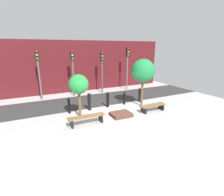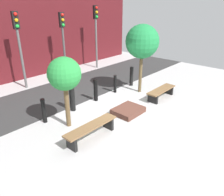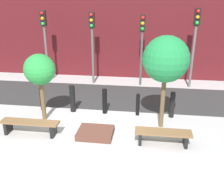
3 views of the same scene
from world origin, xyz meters
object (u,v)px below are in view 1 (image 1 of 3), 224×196
tree_behind_left_bench (79,85)px  tree_behind_right_bench (143,71)px  planter_bed (121,114)px  traffic_light_east (127,61)px  bollard_center (108,100)px  bollard_left (89,102)px  traffic_light_west (38,66)px  bollard_right (124,98)px  bollard_far_right (140,95)px  bench_left (87,118)px  traffic_light_mid_west (73,65)px  traffic_light_mid_east (102,65)px  bench_right (153,107)px  bollard_far_left (69,106)px

tree_behind_left_bench → tree_behind_right_bench: (4.35, -0.00, 0.51)m
planter_bed → traffic_light_east: traffic_light_east is taller
planter_bed → bollard_center: size_ratio=1.15×
planter_bed → bollard_left: bearing=125.4°
tree_behind_right_bench → traffic_light_west: bearing=142.1°
planter_bed → tree_behind_left_bench: 2.98m
tree_behind_left_bench → bollard_left: bearing=44.2°
tree_behind_right_bench → bollard_center: tree_behind_right_bench is taller
bollard_right → bollard_far_right: bearing=0.0°
bench_left → traffic_light_west: bearing=106.0°
planter_bed → traffic_light_mid_west: size_ratio=0.31×
tree_behind_left_bench → bollard_center: size_ratio=2.46×
bollard_center → traffic_light_mid_east: size_ratio=0.28×
bench_right → traffic_light_mid_east: 6.29m
bollard_center → bollard_right: (1.30, 0.00, -0.07)m
bollard_far_left → bollard_right: size_ratio=1.07×
bollard_right → bollard_far_right: 1.30m
tree_behind_right_bench → traffic_light_mid_east: bearing=100.9°
bench_left → planter_bed: (2.17, 0.20, -0.24)m
bollard_center → traffic_light_east: size_ratio=0.26×
bench_left → bollard_right: (3.47, 2.03, 0.08)m
bench_left → bollard_center: 2.98m
planter_bed → bollard_left: bollard_left is taller
traffic_light_west → traffic_light_mid_west: 2.55m
planter_bed → bollard_far_right: (2.60, 1.83, 0.40)m
traffic_light_east → bollard_right: bearing=-123.5°
bollard_center → traffic_light_west: traffic_light_west is taller
bollard_left → bench_right: bearing=-30.3°
bollard_left → bollard_far_right: bollard_left is taller
bench_right → bollard_center: 2.98m
bollard_left → bollard_center: 1.30m
tree_behind_right_bench → bench_right: bearing=-90.0°
planter_bed → tree_behind_right_bench: tree_behind_right_bench is taller
bollard_far_right → tree_behind_left_bench: bearing=-169.9°
bench_right → planter_bed: bearing=174.6°
bollard_center → traffic_light_east: 5.82m
bench_left → tree_behind_right_bench: bearing=15.4°
tree_behind_right_bench → traffic_light_mid_west: bearing=126.5°
bollard_right → traffic_light_east: size_ratio=0.22×
bench_right → tree_behind_left_bench: (-4.35, 1.18, 1.58)m
bench_left → bollard_center: bearing=43.2°
bollard_far_left → traffic_light_mid_west: traffic_light_mid_west is taller
tree_behind_right_bench → bollard_right: bearing=135.8°
bollard_far_left → bollard_center: size_ratio=0.92×
tree_behind_right_bench → bollard_left: bearing=166.3°
bollard_far_left → traffic_light_mid_east: traffic_light_mid_east is taller
bollard_far_left → bollard_right: bollard_far_left is taller
bollard_right → traffic_light_mid_east: (-0.03, 3.82, 2.04)m
traffic_light_mid_east → traffic_light_east: bearing=0.0°
traffic_light_mid_east → bollard_center: bearing=-108.5°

